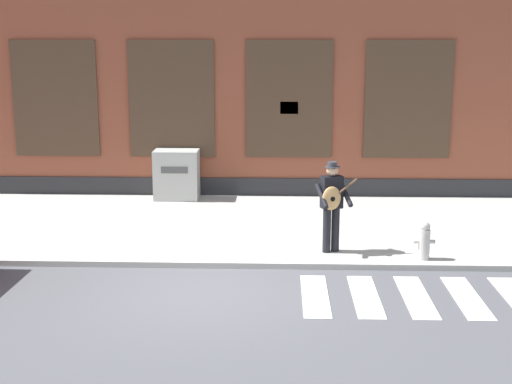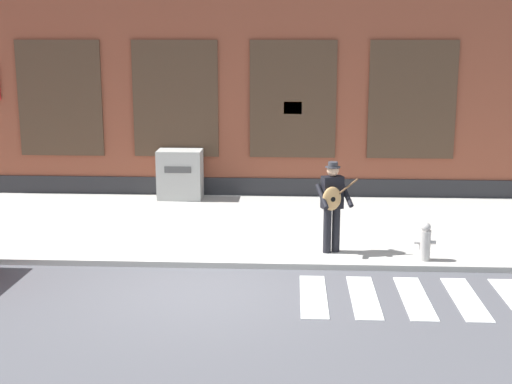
# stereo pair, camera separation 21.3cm
# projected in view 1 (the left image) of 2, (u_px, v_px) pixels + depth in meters

# --- Properties ---
(ground_plane) EXTENTS (160.00, 160.00, 0.00)m
(ground_plane) POSITION_uv_depth(u_px,v_px,m) (204.00, 290.00, 11.60)
(ground_plane) COLOR #4C4C51
(sidewalk) EXTENTS (28.00, 5.46, 0.10)m
(sidewalk) POSITION_uv_depth(u_px,v_px,m) (222.00, 225.00, 15.31)
(sidewalk) COLOR #ADAAA3
(sidewalk) RESTS_ON ground
(building_backdrop) EXTENTS (28.00, 4.06, 6.13)m
(building_backdrop) POSITION_uv_depth(u_px,v_px,m) (235.00, 72.00, 19.27)
(building_backdrop) COLOR brown
(building_backdrop) RESTS_ON ground
(crosswalk) EXTENTS (5.20, 1.90, 0.01)m
(crosswalk) POSITION_uv_depth(u_px,v_px,m) (467.00, 297.00, 11.25)
(crosswalk) COLOR silver
(crosswalk) RESTS_ON ground
(busker) EXTENTS (0.78, 0.67, 1.70)m
(busker) POSITION_uv_depth(u_px,v_px,m) (332.00, 202.00, 13.07)
(busker) COLOR black
(busker) RESTS_ON sidewalk
(utility_box) EXTENTS (1.08, 0.69, 1.21)m
(utility_box) POSITION_uv_depth(u_px,v_px,m) (177.00, 175.00, 17.44)
(utility_box) COLOR #ADADA8
(utility_box) RESTS_ON sidewalk
(fire_hydrant) EXTENTS (0.38, 0.20, 0.70)m
(fire_hydrant) POSITION_uv_depth(u_px,v_px,m) (424.00, 241.00, 12.78)
(fire_hydrant) COLOR #B2ADA8
(fire_hydrant) RESTS_ON sidewalk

